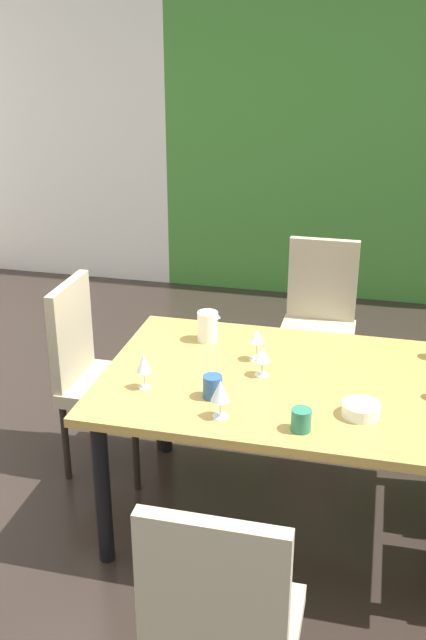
{
  "coord_description": "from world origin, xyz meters",
  "views": [
    {
      "loc": [
        1.06,
        -2.88,
        2.21
      ],
      "look_at": [
        0.3,
        0.26,
        0.85
      ],
      "focal_mm": 40.0,
      "sensor_mm": 36.0,
      "label": 1
    }
  ],
  "objects_px": {
    "wine_glass_front": "(262,355)",
    "pitcher_near_window": "(208,326)",
    "chair_head_far": "(319,316)",
    "serving_bowl_left": "(361,410)",
    "wine_glass_west": "(144,364)",
    "wine_glass_east": "(220,392)",
    "chair_left_far": "(95,368)",
    "wine_glass_south": "(257,338)",
    "chair_head_near": "(221,628)",
    "cup_near_shelf": "(213,387)",
    "dining_table": "(293,395)",
    "cup_corner": "(301,420)"
  },
  "relations": [
    {
      "from": "serving_bowl_left",
      "to": "chair_head_near",
      "type": "bearing_deg",
      "value": -108.83
    },
    {
      "from": "dining_table",
      "to": "wine_glass_south",
      "type": "distance_m",
      "value": 0.31
    },
    {
      "from": "chair_head_far",
      "to": "serving_bowl_left",
      "type": "height_order",
      "value": "chair_head_far"
    },
    {
      "from": "wine_glass_front",
      "to": "wine_glass_south",
      "type": "height_order",
      "value": "wine_glass_south"
    },
    {
      "from": "dining_table",
      "to": "serving_bowl_left",
      "type": "distance_m",
      "value": 0.4
    },
    {
      "from": "serving_bowl_left",
      "to": "pitcher_near_window",
      "type": "bearing_deg",
      "value": 143.86
    },
    {
      "from": "wine_glass_front",
      "to": "chair_left_far",
      "type": "bearing_deg",
      "value": 164.14
    },
    {
      "from": "wine_glass_front",
      "to": "wine_glass_west",
      "type": "relative_size",
      "value": 0.83
    },
    {
      "from": "wine_glass_east",
      "to": "serving_bowl_left",
      "type": "height_order",
      "value": "wine_glass_east"
    },
    {
      "from": "dining_table",
      "to": "wine_glass_east",
      "type": "bearing_deg",
      "value": -121.61
    },
    {
      "from": "cup_near_shelf",
      "to": "pitcher_near_window",
      "type": "relative_size",
      "value": 0.65
    },
    {
      "from": "wine_glass_front",
      "to": "pitcher_near_window",
      "type": "xyz_separation_m",
      "value": [
        -0.32,
        0.31,
        -0.02
      ]
    },
    {
      "from": "wine_glass_front",
      "to": "wine_glass_south",
      "type": "distance_m",
      "value": 0.16
    },
    {
      "from": "chair_head_near",
      "to": "wine_glass_south",
      "type": "distance_m",
      "value": 1.44
    },
    {
      "from": "wine_glass_east",
      "to": "chair_head_far",
      "type": "bearing_deg",
      "value": 81.7
    },
    {
      "from": "wine_glass_west",
      "to": "chair_head_near",
      "type": "bearing_deg",
      "value": -60.8
    },
    {
      "from": "wine_glass_front",
      "to": "wine_glass_east",
      "type": "distance_m",
      "value": 0.41
    },
    {
      "from": "wine_glass_west",
      "to": "cup_near_shelf",
      "type": "height_order",
      "value": "wine_glass_west"
    },
    {
      "from": "chair_head_near",
      "to": "cup_corner",
      "type": "distance_m",
      "value": 0.88
    },
    {
      "from": "wine_glass_south",
      "to": "wine_glass_east",
      "type": "relative_size",
      "value": 0.92
    },
    {
      "from": "chair_head_near",
      "to": "wine_glass_south",
      "type": "height_order",
      "value": "chair_head_near"
    },
    {
      "from": "chair_head_far",
      "to": "chair_head_near",
      "type": "xyz_separation_m",
      "value": [
        -0.04,
        -2.49,
        0.01
      ]
    },
    {
      "from": "chair_head_near",
      "to": "wine_glass_east",
      "type": "height_order",
      "value": "chair_head_near"
    },
    {
      "from": "wine_glass_east",
      "to": "cup_corner",
      "type": "bearing_deg",
      "value": -4.11
    },
    {
      "from": "wine_glass_west",
      "to": "wine_glass_east",
      "type": "bearing_deg",
      "value": -23.6
    },
    {
      "from": "serving_bowl_left",
      "to": "cup_corner",
      "type": "distance_m",
      "value": 0.27
    },
    {
      "from": "dining_table",
      "to": "cup_corner",
      "type": "xyz_separation_m",
      "value": [
        0.08,
        -0.41,
        0.13
      ]
    },
    {
      "from": "wine_glass_west",
      "to": "wine_glass_south",
      "type": "distance_m",
      "value": 0.56
    },
    {
      "from": "serving_bowl_left",
      "to": "pitcher_near_window",
      "type": "height_order",
      "value": "pitcher_near_window"
    },
    {
      "from": "dining_table",
      "to": "serving_bowl_left",
      "type": "height_order",
      "value": "serving_bowl_left"
    },
    {
      "from": "pitcher_near_window",
      "to": "dining_table",
      "type": "bearing_deg",
      "value": -33.85
    },
    {
      "from": "chair_head_far",
      "to": "cup_corner",
      "type": "height_order",
      "value": "chair_head_far"
    },
    {
      "from": "chair_head_near",
      "to": "wine_glass_east",
      "type": "distance_m",
      "value": 0.93
    },
    {
      "from": "cup_corner",
      "to": "pitcher_near_window",
      "type": "height_order",
      "value": "pitcher_near_window"
    },
    {
      "from": "wine_glass_south",
      "to": "wine_glass_front",
      "type": "bearing_deg",
      "value": -70.95
    },
    {
      "from": "chair_left_far",
      "to": "wine_glass_front",
      "type": "height_order",
      "value": "chair_left_far"
    },
    {
      "from": "cup_near_shelf",
      "to": "pitcher_near_window",
      "type": "bearing_deg",
      "value": 105.89
    },
    {
      "from": "wine_glass_west",
      "to": "cup_near_shelf",
      "type": "bearing_deg",
      "value": -2.26
    },
    {
      "from": "dining_table",
      "to": "cup_corner",
      "type": "bearing_deg",
      "value": -78.69
    },
    {
      "from": "pitcher_near_window",
      "to": "wine_glass_west",
      "type": "bearing_deg",
      "value": -105.07
    },
    {
      "from": "pitcher_near_window",
      "to": "wine_glass_south",
      "type": "bearing_deg",
      "value": -30.23
    },
    {
      "from": "chair_left_far",
      "to": "serving_bowl_left",
      "type": "height_order",
      "value": "chair_left_far"
    },
    {
      "from": "wine_glass_south",
      "to": "chair_head_far",
      "type": "bearing_deg",
      "value": 80.07
    },
    {
      "from": "chair_head_near",
      "to": "cup_near_shelf",
      "type": "relative_size",
      "value": 10.54
    },
    {
      "from": "wine_glass_west",
      "to": "wine_glass_south",
      "type": "relative_size",
      "value": 1.07
    },
    {
      "from": "wine_glass_west",
      "to": "pitcher_near_window",
      "type": "bearing_deg",
      "value": 74.93
    },
    {
      "from": "chair_head_far",
      "to": "wine_glass_west",
      "type": "distance_m",
      "value": 1.62
    },
    {
      "from": "chair_head_near",
      "to": "wine_glass_west",
      "type": "xyz_separation_m",
      "value": [
        -0.57,
        1.02,
        0.31
      ]
    },
    {
      "from": "chair_head_near",
      "to": "pitcher_near_window",
      "type": "relative_size",
      "value": 6.86
    },
    {
      "from": "chair_head_far",
      "to": "serving_bowl_left",
      "type": "bearing_deg",
      "value": 101.46
    }
  ]
}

